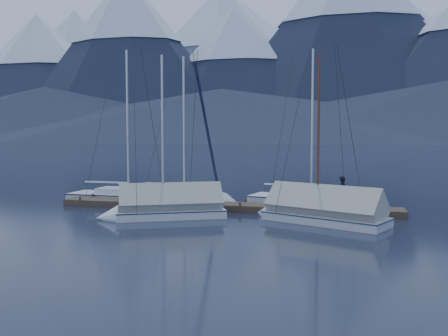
{
  "coord_description": "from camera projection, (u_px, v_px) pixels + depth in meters",
  "views": [
    {
      "loc": [
        5.87,
        -21.94,
        3.92
      ],
      "look_at": [
        0.0,
        2.0,
        2.2
      ],
      "focal_mm": 38.0,
      "sensor_mm": 36.0,
      "label": 1
    }
  ],
  "objects": [
    {
      "name": "dock",
      "position": [
        224.0,
        208.0,
        24.86
      ],
      "size": [
        18.0,
        1.5,
        0.54
      ],
      "color": "#382D23",
      "rests_on": "ground"
    },
    {
      "name": "sailboat_open_mid",
      "position": [
        192.0,
        201.0,
        27.19
      ],
      "size": [
        7.23,
        3.57,
        9.22
      ],
      "color": "silver",
      "rests_on": "ground"
    },
    {
      "name": "mountain_range",
      "position": [
        339.0,
        66.0,
        376.77
      ],
      "size": [
        877.0,
        584.0,
        150.5
      ],
      "color": "#475675",
      "rests_on": "ground"
    },
    {
      "name": "sailboat_open_left",
      "position": [
        137.0,
        199.0,
        27.91
      ],
      "size": [
        7.4,
        3.16,
        9.72
      ],
      "color": "silver",
      "rests_on": "ground"
    },
    {
      "name": "person",
      "position": [
        343.0,
        192.0,
        23.4
      ],
      "size": [
        0.5,
        0.64,
        1.55
      ],
      "primitive_type": "imported",
      "rotation": [
        0.0,
        0.0,
        1.31
      ],
      "color": "black",
      "rests_on": "dock"
    },
    {
      "name": "mooring_posts",
      "position": [
        215.0,
        203.0,
        24.96
      ],
      "size": [
        15.12,
        1.52,
        0.35
      ],
      "color": "#382D23",
      "rests_on": "ground"
    },
    {
      "name": "sailboat_open_right",
      "position": [
        320.0,
        203.0,
        26.22
      ],
      "size": [
        7.45,
        3.64,
        9.5
      ],
      "color": "silver",
      "rests_on": "ground"
    },
    {
      "name": "sailboat_covered_near",
      "position": [
        315.0,
        213.0,
        21.39
      ],
      "size": [
        6.61,
        4.43,
        8.31
      ],
      "color": "silver",
      "rests_on": "ground"
    },
    {
      "name": "ground",
      "position": [
        214.0,
        216.0,
        22.93
      ],
      "size": [
        1000.0,
        1000.0,
        0.0
      ],
      "primitive_type": "plane",
      "color": "black",
      "rests_on": "ground"
    },
    {
      "name": "sailboat_covered_far",
      "position": [
        161.0,
        209.0,
        22.39
      ],
      "size": [
        6.16,
        4.2,
        8.39
      ],
      "color": "white",
      "rests_on": "ground"
    }
  ]
}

